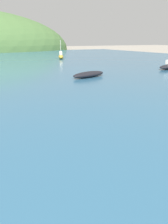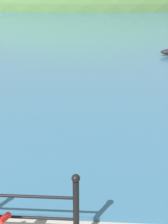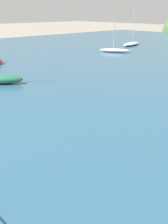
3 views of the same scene
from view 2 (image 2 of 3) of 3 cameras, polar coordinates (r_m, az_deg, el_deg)
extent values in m
cube|color=#2D5B7A|center=(34.69, -5.30, 15.37)|extent=(80.00, 60.00, 0.10)
ellipsoid|color=#476B38|center=(72.27, -0.62, 18.42)|extent=(60.10, 33.05, 21.94)
cylinder|color=black|center=(4.71, -1.44, -18.13)|extent=(0.09, 0.09, 1.10)
sphere|color=black|center=(4.35, -1.52, -12.03)|extent=(0.12, 0.12, 0.12)
cylinder|color=red|center=(4.57, -14.46, -18.38)|extent=(0.13, 0.32, 0.19)
camera|label=1|loc=(4.68, -44.09, 7.79)|focal=35.00mm
camera|label=3|loc=(5.34, 76.42, 23.88)|focal=42.00mm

